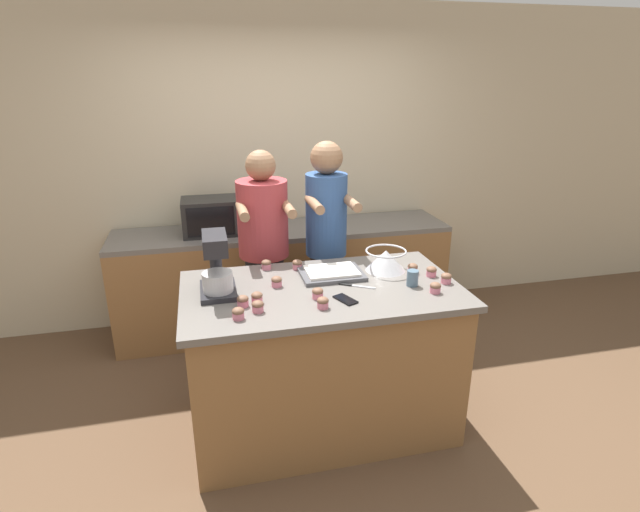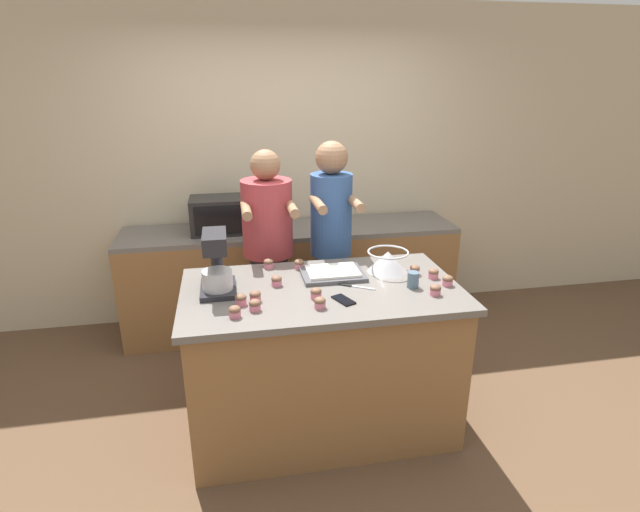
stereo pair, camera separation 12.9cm
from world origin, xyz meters
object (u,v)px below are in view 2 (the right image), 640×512
stand_mixer (217,266)px  cupcake_3 (415,270)px  cupcake_2 (435,290)px  cupcake_6 (433,273)px  cupcake_1 (320,303)px  drinking_glass (413,280)px  microwave_oven (224,215)px  person_left (269,260)px  cupcake_8 (241,299)px  knife (354,286)px  cupcake_0 (277,281)px  cupcake_10 (299,264)px  cupcake_12 (269,263)px  mixing_bowl (388,261)px  cell_phone (343,300)px  cupcake_9 (255,296)px  baking_tray (333,273)px  person_right (331,249)px  cupcake_4 (255,305)px  cupcake_7 (235,311)px  cupcake_5 (316,293)px  cupcake_11 (448,280)px

stand_mixer → cupcake_3: 1.21m
cupcake_2 → cupcake_6: bearing=69.7°
cupcake_1 → cupcake_2: 0.67m
drinking_glass → microwave_oven: bearing=126.1°
person_left → cupcake_8: size_ratio=26.03×
knife → cupcake_6: 0.51m
cupcake_0 → cupcake_10: (0.17, 0.25, 0.00)m
cupcake_1 → cupcake_12: bearing=108.7°
cupcake_3 → person_left: bearing=142.4°
mixing_bowl → cupcake_0: mixing_bowl is taller
cell_phone → cupcake_9: (-0.48, 0.08, 0.03)m
baking_tray → cupcake_8: cupcake_8 is taller
person_right → mixing_bowl: 0.63m
drinking_glass → cupcake_9: 0.92m
cupcake_1 → cupcake_4: 0.34m
knife → cupcake_2: bearing=-24.9°
cupcake_9 → person_right: bearing=54.8°
person_right → cupcake_4: size_ratio=26.75×
mixing_bowl → cupcake_3: (0.15, -0.09, -0.04)m
cupcake_0 → cupcake_12: (-0.02, 0.29, 0.00)m
person_left → cupcake_10: bearing=-69.2°
cupcake_0 → cupcake_7: (-0.25, -0.36, 0.00)m
cell_phone → knife: bearing=58.5°
cell_phone → cupcake_8: bearing=174.3°
cupcake_10 → cupcake_5: bearing=-86.9°
mixing_bowl → cupcake_3: bearing=-30.6°
knife → cupcake_1: bearing=-136.4°
cupcake_2 → cupcake_9: 1.01m
cupcake_8 → drinking_glass: bearing=2.9°
stand_mixer → cupcake_5: 0.58m
cupcake_2 → cupcake_10: same height
knife → cupcake_3: size_ratio=3.11×
cupcake_0 → cupcake_1: size_ratio=1.00×
mixing_bowl → cupcake_8: 0.98m
cupcake_1 → cupcake_0: bearing=119.6°
mixing_bowl → cupcake_5: size_ratio=4.10×
mixing_bowl → knife: size_ratio=1.32×
cupcake_4 → cupcake_8: (-0.07, 0.08, 0.00)m
cupcake_0 → cupcake_8: bearing=-134.3°
knife → cupcake_3: bearing=15.4°
cupcake_1 → cupcake_3: bearing=28.0°
cupcake_2 → cupcake_9: size_ratio=1.00×
cupcake_11 → cupcake_4: bearing=-173.9°
cupcake_11 → cupcake_6: bearing=107.8°
drinking_glass → cupcake_2: size_ratio=1.49×
microwave_oven → cupcake_3: (1.15, -1.29, -0.07)m
person_left → cupcake_11: size_ratio=26.03×
cupcake_6 → baking_tray: bearing=165.7°
stand_mixer → cupcake_11: stand_mixer is taller
cupcake_0 → cupcake_12: 0.29m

